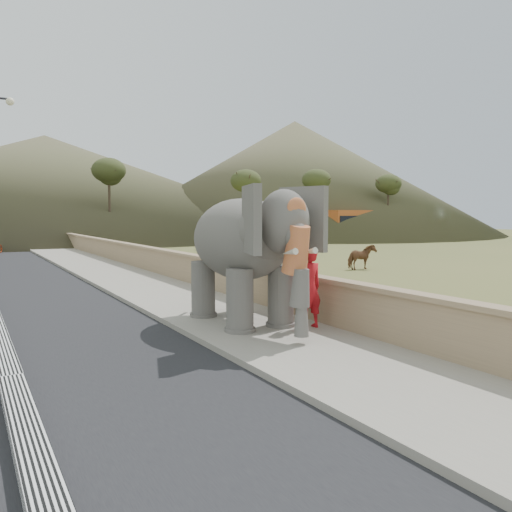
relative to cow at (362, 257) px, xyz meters
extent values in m
plane|color=olive|center=(-10.94, -10.21, -0.61)|extent=(160.00, 160.00, 0.00)
cube|color=#9E9687|center=(-10.94, -0.21, -0.53)|extent=(3.00, 120.00, 0.15)
cube|color=tan|center=(-9.29, -0.21, -0.06)|extent=(0.30, 120.00, 1.10)
sphere|color=#FFF2CC|center=(-14.44, 7.22, 7.09)|extent=(0.36, 0.36, 0.36)
imported|color=brown|center=(0.00, 0.00, 0.00)|extent=(1.44, 0.66, 1.21)
imported|color=silver|center=(4.52, 24.12, 0.11)|extent=(4.32, 1.95, 1.44)
cube|color=white|center=(12.56, 24.91, 0.94)|extent=(11.25, 5.56, 3.10)
cube|color=#C15822|center=(20.01, 21.20, 0.94)|extent=(11.19, 3.58, 3.10)
cone|color=brown|center=(25.06, 41.79, 7.39)|extent=(56.00, 56.00, 16.00)
cone|color=brown|center=(-5.94, 59.79, 6.39)|extent=(80.00, 80.00, 14.00)
imported|color=red|center=(-9.99, -9.28, 0.44)|extent=(0.66, 0.43, 1.80)
camera|label=1|loc=(-16.47, -18.04, 2.03)|focal=35.00mm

